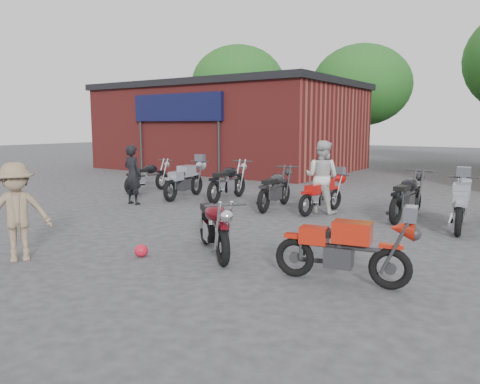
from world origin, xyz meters
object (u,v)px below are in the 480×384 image
Objects in this scene: sportbike at (344,246)px; row_bike_5 at (407,194)px; vintage_motorcycle at (214,222)px; row_bike_4 at (322,193)px; helmet at (141,251)px; person_light at (322,177)px; row_bike_1 at (185,179)px; row_bike_0 at (148,175)px; person_tan at (17,212)px; row_bike_6 at (461,202)px; row_bike_2 at (228,179)px; person_dark at (133,175)px; row_bike_3 at (275,187)px.

sportbike is 5.22m from row_bike_5.
vintage_motorcycle reaches higher than row_bike_4.
helmet is 5.62m from person_light.
row_bike_1 is at bearing 176.16° from vintage_motorcycle.
row_bike_0 is 6.39m from row_bike_4.
person_light is 2.10m from row_bike_5.
vintage_motorcycle is 4.68m from row_bike_4.
row_bike_1 is (1.87, -0.30, 0.03)m from row_bike_0.
row_bike_5 is (2.02, 0.38, 0.09)m from row_bike_4.
person_tan is 6.99m from row_bike_1.
person_tan reaches higher than row_bike_0.
vintage_motorcycle is at bearing 137.95° from row_bike_6.
row_bike_0 is 3.19m from row_bike_2.
row_bike_1 is 1.39m from row_bike_2.
sportbike reaches higher than helmet.
person_dark reaches higher than row_bike_0.
vintage_motorcycle is 5.99m from row_bike_2.
row_bike_0 is 0.92× the size of row_bike_2.
row_bike_1 is at bearing 124.25° from helmet.
row_bike_2 is at bearing -5.40° from person_light.
row_bike_2 is (-3.29, 5.01, 0.04)m from vintage_motorcycle.
row_bike_0 is 8.41m from row_bike_5.
row_bike_1 is at bearing 96.20° from row_bike_5.
row_bike_2 reaches higher than row_bike_6.
helmet is 0.14× the size of person_tan.
person_light is at bearing 12.44° from person_tan.
row_bike_1 is (-2.14, 6.65, -0.22)m from person_tan.
row_bike_1 is at bearing 101.52° from row_bike_2.
row_bike_6 is (4.57, 0.02, -0.01)m from row_bike_3.
row_bike_4 is at bearing -93.02° from row_bike_3.
row_bike_1 is 3.21m from row_bike_3.
row_bike_2 is (-5.71, 5.14, 0.08)m from sportbike.
row_bike_6 is at bearing -82.70° from row_bike_4.
row_bike_2 is at bearing 111.90° from helmet.
helmet is 0.12× the size of row_bike_6.
row_bike_4 is (2.38, 6.76, -0.30)m from person_tan.
sportbike is 0.88× the size of row_bike_2.
person_dark is 5.61m from person_tan.
person_light is 1.03× the size of row_bike_4.
row_bike_5 is at bearing 85.21° from sportbike.
row_bike_5 is (8.40, 0.19, 0.04)m from row_bike_0.
vintage_motorcycle is at bearing -153.59° from row_bike_2.
row_bike_6 is (6.46, -0.43, -0.03)m from row_bike_2.
person_dark is 5.30m from row_bike_4.
row_bike_1 reaches higher than helmet.
row_bike_6 is at bearing 96.20° from vintage_motorcycle.
vintage_motorcycle is 8.10m from row_bike_0.
sportbike is 0.92× the size of row_bike_6.
row_bike_2 is at bearing 38.16° from person_tan.
row_bike_6 is (4.13, 5.38, 0.48)m from helmet.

